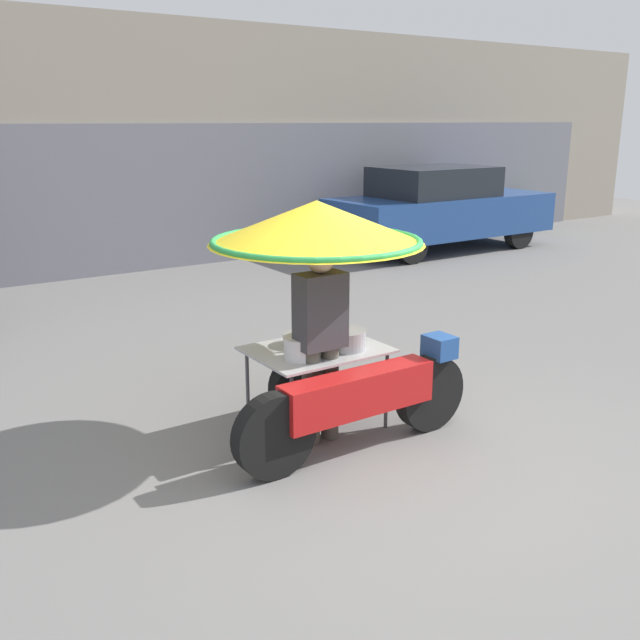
{
  "coord_description": "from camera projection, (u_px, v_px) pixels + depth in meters",
  "views": [
    {
      "loc": [
        -3.19,
        -3.57,
        2.45
      ],
      "look_at": [
        -0.15,
        0.93,
        0.93
      ],
      "focal_mm": 40.0,
      "sensor_mm": 36.0,
      "label": 1
    }
  ],
  "objects": [
    {
      "name": "ground_plane",
      "position": [
        408.0,
        466.0,
        5.23
      ],
      "size": [
        36.0,
        36.0,
        0.0
      ],
      "primitive_type": "plane",
      "color": "slate"
    },
    {
      "name": "shopfront_building",
      "position": [
        59.0,
        147.0,
        11.77
      ],
      "size": [
        28.0,
        2.06,
        4.07
      ],
      "color": "gray",
      "rests_on": "ground"
    },
    {
      "name": "vendor_motorcycle_cart",
      "position": [
        323.0,
        263.0,
        5.5
      ],
      "size": [
        2.09,
        1.68,
        1.86
      ],
      "color": "black",
      "rests_on": "ground"
    },
    {
      "name": "vendor_person",
      "position": [
        320.0,
        335.0,
        5.44
      ],
      "size": [
        0.38,
        0.22,
        1.56
      ],
      "color": "#4C473D",
      "rests_on": "ground"
    },
    {
      "name": "parked_car",
      "position": [
        439.0,
        208.0,
        13.72
      ],
      "size": [
        4.51,
        1.77,
        1.6
      ],
      "color": "black",
      "rests_on": "ground"
    },
    {
      "name": "potted_plant",
      "position": [
        535.0,
        208.0,
        16.33
      ],
      "size": [
        0.73,
        0.73,
        0.9
      ],
      "color": "gray",
      "rests_on": "ground"
    }
  ]
}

